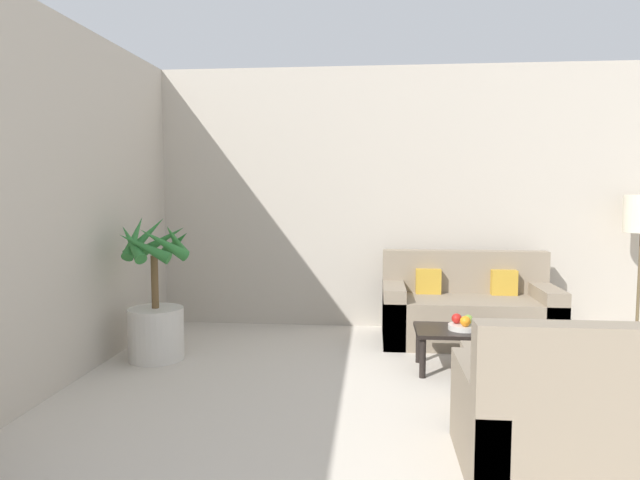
% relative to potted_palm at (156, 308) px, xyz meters
% --- Properties ---
extents(wall_back, '(8.74, 0.06, 2.70)m').
position_rel_potted_palm_xyz_m(wall_back, '(3.16, 1.38, 0.91)').
color(wall_back, '#BCB2A3').
rests_on(wall_back, ground_plane).
extents(potted_palm, '(0.66, 0.67, 1.24)m').
position_rel_potted_palm_xyz_m(potted_palm, '(0.00, 0.00, 0.00)').
color(potted_palm, beige).
rests_on(potted_palm, ground_plane).
extents(sofa_loveseat, '(1.60, 0.78, 0.84)m').
position_rel_potted_palm_xyz_m(sofa_loveseat, '(2.73, 0.83, -0.16)').
color(sofa_loveseat, gray).
rests_on(sofa_loveseat, ground_plane).
extents(coffee_table, '(0.82, 0.48, 0.34)m').
position_rel_potted_palm_xyz_m(coffee_table, '(2.59, -0.07, -0.15)').
color(coffee_table, black).
rests_on(coffee_table, ground_plane).
extents(fruit_bowl, '(0.23, 0.23, 0.04)m').
position_rel_potted_palm_xyz_m(fruit_bowl, '(2.55, -0.09, -0.08)').
color(fruit_bowl, beige).
rests_on(fruit_bowl, coffee_table).
extents(apple_red, '(0.08, 0.08, 0.08)m').
position_rel_potted_palm_xyz_m(apple_red, '(2.50, -0.06, -0.02)').
color(apple_red, red).
rests_on(apple_red, fruit_bowl).
extents(apple_green, '(0.08, 0.08, 0.08)m').
position_rel_potted_palm_xyz_m(apple_green, '(2.59, -0.07, -0.02)').
color(apple_green, olive).
rests_on(apple_green, fruit_bowl).
extents(orange_fruit, '(0.08, 0.08, 0.08)m').
position_rel_potted_palm_xyz_m(orange_fruit, '(2.55, -0.16, -0.02)').
color(orange_fruit, orange).
rests_on(orange_fruit, fruit_bowl).
extents(armchair, '(0.91, 0.81, 0.85)m').
position_rel_potted_palm_xyz_m(armchair, '(2.75, -1.72, -0.17)').
color(armchair, gray).
rests_on(armchair, ground_plane).
extents(ottoman, '(0.59, 0.50, 0.40)m').
position_rel_potted_palm_xyz_m(ottoman, '(2.74, -0.89, -0.24)').
color(ottoman, gray).
rests_on(ottoman, ground_plane).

